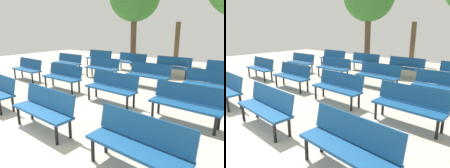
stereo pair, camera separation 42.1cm
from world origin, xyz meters
The scene contains 15 objects.
bench_r0_c1 centered at (-2.24, 1.54, 0.50)m, with size 1.61×0.51×0.87m.
bench_r0_c2 centered at (-0.03, 1.56, 0.50)m, with size 1.60×0.49×0.87m.
bench_r0_c3 centered at (2.23, 1.61, 0.50)m, with size 1.61×0.51×0.87m.
bench_r1_c0 centered at (-4.47, 3.74, 0.50)m, with size 1.61×0.50×0.87m.
bench_r1_c1 centered at (-2.17, 3.74, 0.50)m, with size 1.61×0.52×0.87m.
bench_r1_c2 centered at (0.02, 3.75, 0.50)m, with size 1.60×0.49×0.87m.
bench_r1_c3 centered at (2.15, 3.77, 0.50)m, with size 1.60×0.49×0.87m.
bench_r2_c0 centered at (-4.47, 5.87, 0.50)m, with size 1.61×0.52×0.87m.
bench_r2_c1 centered at (-2.25, 5.91, 0.50)m, with size 1.60×0.50×0.87m.
bench_r2_c2 centered at (-0.01, 5.90, 0.50)m, with size 1.61×0.51×0.87m.
bench_r2_c3 centered at (2.15, 5.90, 0.50)m, with size 1.61×0.53×0.87m.
bench_r3_c0 centered at (-4.42, 8.07, 0.50)m, with size 1.61×0.52×0.87m.
bench_r3_c1 centered at (-2.20, 8.03, 0.50)m, with size 1.61×0.50×0.87m.
bench_r3_c2 centered at (-0.02, 8.04, 0.50)m, with size 1.61×0.51×0.87m.
tree_2 centered at (-1.24, 11.35, 1.22)m, with size 0.28×0.28×2.44m.
Camera 2 is at (3.98, -0.48, 2.11)m, focal length 33.74 mm.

